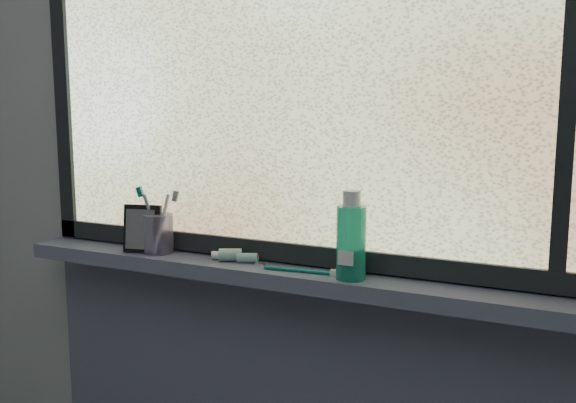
{
  "coord_description": "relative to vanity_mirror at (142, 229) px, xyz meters",
  "views": [
    {
      "loc": [
        0.66,
        -0.17,
        1.43
      ],
      "look_at": [
        0.07,
        1.05,
        1.22
      ],
      "focal_mm": 40.0,
      "sensor_mm": 36.0,
      "label": 1
    }
  ],
  "objects": [
    {
      "name": "toothbrush_cup",
      "position": [
        0.04,
        0.01,
        -0.01
      ],
      "size": [
        0.11,
        0.11,
        0.11
      ],
      "primitive_type": "cylinder",
      "rotation": [
        0.0,
        0.0,
        0.39
      ],
      "color": "#A698CA",
      "rests_on": "windowsill"
    },
    {
      "name": "vanity_mirror",
      "position": [
        0.0,
        0.0,
        0.0
      ],
      "size": [
        0.12,
        0.08,
        0.13
      ],
      "primitive_type": "cube",
      "rotation": [
        0.0,
        0.0,
        0.26
      ],
      "color": "black",
      "rests_on": "windowsill"
    },
    {
      "name": "window_pane",
      "position": [
        0.45,
        0.07,
        0.44
      ],
      "size": [
        1.5,
        0.01,
        1.0
      ],
      "primitive_type": "cube",
      "color": "silver",
      "rests_on": "wall_back"
    },
    {
      "name": "frame_mullion",
      "position": [
        1.05,
        0.06,
        0.44
      ],
      "size": [
        0.03,
        0.03,
        1.0
      ],
      "primitive_type": "cube",
      "color": "black",
      "rests_on": "wall_back"
    },
    {
      "name": "toothbrush_lying",
      "position": [
        0.47,
        -0.01,
        -0.06
      ],
      "size": [
        0.21,
        0.04,
        0.01
      ],
      "primitive_type": null,
      "rotation": [
        0.0,
        0.0,
        0.1
      ],
      "color": "#0B6B5C",
      "rests_on": "windowsill"
    },
    {
      "name": "frame_bottom",
      "position": [
        0.45,
        0.06,
        -0.04
      ],
      "size": [
        1.6,
        0.03,
        0.05
      ],
      "primitive_type": "cube",
      "color": "black",
      "rests_on": "windowsill"
    },
    {
      "name": "wall_back",
      "position": [
        0.45,
        0.09,
        0.16
      ],
      "size": [
        3.0,
        0.01,
        2.5
      ],
      "primitive_type": "cube",
      "color": "#9EA3A8",
      "rests_on": "ground"
    },
    {
      "name": "toothpaste_tube",
      "position": [
        0.29,
        0.02,
        -0.05
      ],
      "size": [
        0.19,
        0.11,
        0.03
      ],
      "primitive_type": null,
      "rotation": [
        0.0,
        0.0,
        0.41
      ],
      "color": "silver",
      "rests_on": "windowsill"
    },
    {
      "name": "frame_left",
      "position": [
        -0.32,
        0.06,
        0.44
      ],
      "size": [
        0.05,
        0.03,
        1.1
      ],
      "primitive_type": "cube",
      "color": "black",
      "rests_on": "wall_back"
    },
    {
      "name": "mouthwash_bottle",
      "position": [
        0.61,
        -0.01,
        0.04
      ],
      "size": [
        0.09,
        0.09,
        0.17
      ],
      "primitive_type": "cylinder",
      "rotation": [
        0.0,
        0.0,
        0.35
      ],
      "color": "#21AE8A",
      "rests_on": "windowsill"
    },
    {
      "name": "windowsill",
      "position": [
        0.45,
        0.01,
        -0.09
      ],
      "size": [
        1.62,
        0.14,
        0.04
      ],
      "primitive_type": "cube",
      "color": "#52566E",
      "rests_on": "wall_back"
    }
  ]
}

